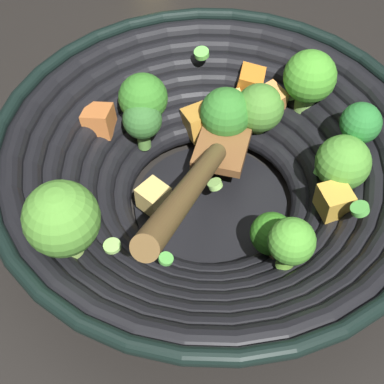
{
  "coord_description": "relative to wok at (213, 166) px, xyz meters",
  "views": [
    {
      "loc": [
        0.17,
        0.31,
        0.47
      ],
      "look_at": [
        0.02,
        -0.01,
        0.03
      ],
      "focal_mm": 54.3,
      "sensor_mm": 36.0,
      "label": 1
    }
  ],
  "objects": [
    {
      "name": "wok",
      "position": [
        0.0,
        0.0,
        0.0
      ],
      "size": [
        0.44,
        0.41,
        0.21
      ],
      "color": "black",
      "rests_on": "ground"
    },
    {
      "name": "ground_plane",
      "position": [
        0.0,
        0.0,
        -0.07
      ],
      "size": [
        4.0,
        4.0,
        0.0
      ],
      "primitive_type": "plane",
      "color": "black"
    }
  ]
}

